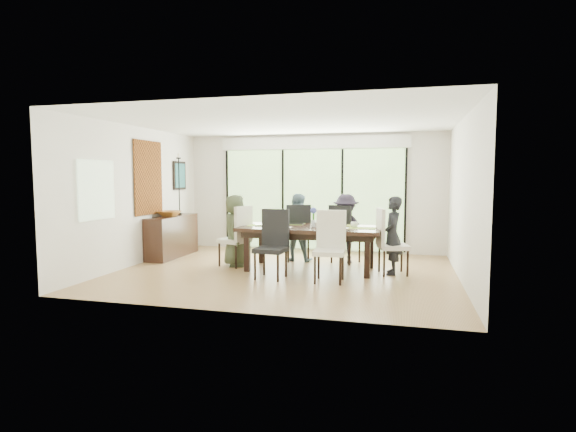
% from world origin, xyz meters
% --- Properties ---
extents(floor, '(6.00, 5.00, 0.01)m').
position_xyz_m(floor, '(0.00, 0.00, -0.01)').
color(floor, brown).
rests_on(floor, ground).
extents(ceiling, '(6.00, 5.00, 0.01)m').
position_xyz_m(ceiling, '(0.00, 0.00, 2.71)').
color(ceiling, white).
rests_on(ceiling, wall_back).
extents(wall_back, '(6.00, 0.02, 2.70)m').
position_xyz_m(wall_back, '(0.00, 2.51, 1.35)').
color(wall_back, silver).
rests_on(wall_back, floor).
extents(wall_front, '(6.00, 0.02, 2.70)m').
position_xyz_m(wall_front, '(0.00, -2.51, 1.35)').
color(wall_front, silver).
rests_on(wall_front, floor).
extents(wall_left, '(0.02, 5.00, 2.70)m').
position_xyz_m(wall_left, '(-3.01, 0.00, 1.35)').
color(wall_left, silver).
rests_on(wall_left, floor).
extents(wall_right, '(0.02, 5.00, 2.70)m').
position_xyz_m(wall_right, '(3.01, 0.00, 1.35)').
color(wall_right, white).
rests_on(wall_right, floor).
extents(glass_doors, '(4.20, 0.02, 2.30)m').
position_xyz_m(glass_doors, '(0.00, 2.47, 1.20)').
color(glass_doors, '#598C3F').
rests_on(glass_doors, wall_back).
extents(blinds_header, '(4.40, 0.06, 0.28)m').
position_xyz_m(blinds_header, '(0.00, 2.46, 2.50)').
color(blinds_header, white).
rests_on(blinds_header, wall_back).
extents(mullion_a, '(0.05, 0.04, 2.30)m').
position_xyz_m(mullion_a, '(-2.10, 2.46, 1.20)').
color(mullion_a, black).
rests_on(mullion_a, wall_back).
extents(mullion_b, '(0.05, 0.04, 2.30)m').
position_xyz_m(mullion_b, '(-0.70, 2.46, 1.20)').
color(mullion_b, black).
rests_on(mullion_b, wall_back).
extents(mullion_c, '(0.05, 0.04, 2.30)m').
position_xyz_m(mullion_c, '(0.70, 2.46, 1.20)').
color(mullion_c, black).
rests_on(mullion_c, wall_back).
extents(mullion_d, '(0.05, 0.04, 2.30)m').
position_xyz_m(mullion_d, '(2.10, 2.46, 1.20)').
color(mullion_d, black).
rests_on(mullion_d, wall_back).
extents(side_window, '(0.02, 0.90, 1.00)m').
position_xyz_m(side_window, '(-2.97, -1.20, 1.50)').
color(side_window, '#8CAD7F').
rests_on(side_window, wall_left).
extents(deck, '(6.00, 1.80, 0.10)m').
position_xyz_m(deck, '(0.00, 3.40, -0.05)').
color(deck, '#4E2E21').
rests_on(deck, ground).
extents(rail_top, '(6.00, 0.08, 0.06)m').
position_xyz_m(rail_top, '(0.00, 4.20, 0.55)').
color(rail_top, brown).
rests_on(rail_top, deck).
extents(foliage_left, '(3.20, 3.20, 3.20)m').
position_xyz_m(foliage_left, '(-1.80, 5.20, 1.44)').
color(foliage_left, '#14380F').
rests_on(foliage_left, ground).
extents(foliage_mid, '(4.00, 4.00, 4.00)m').
position_xyz_m(foliage_mid, '(0.40, 5.80, 1.80)').
color(foliage_mid, '#14380F').
rests_on(foliage_mid, ground).
extents(foliage_right, '(2.80, 2.80, 2.80)m').
position_xyz_m(foliage_right, '(2.20, 5.00, 1.26)').
color(foliage_right, '#14380F').
rests_on(foliage_right, ground).
extents(foliage_far, '(3.60, 3.60, 3.60)m').
position_xyz_m(foliage_far, '(-0.60, 6.50, 1.62)').
color(foliage_far, '#14380F').
rests_on(foliage_far, ground).
extents(table_top, '(2.57, 1.18, 0.06)m').
position_xyz_m(table_top, '(0.41, 0.32, 0.77)').
color(table_top, black).
rests_on(table_top, floor).
extents(table_apron, '(2.36, 0.96, 0.11)m').
position_xyz_m(table_apron, '(0.41, 0.32, 0.67)').
color(table_apron, black).
rests_on(table_apron, floor).
extents(table_leg_fl, '(0.10, 0.10, 0.74)m').
position_xyz_m(table_leg_fl, '(-0.67, -0.11, 0.37)').
color(table_leg_fl, black).
rests_on(table_leg_fl, floor).
extents(table_leg_fr, '(0.10, 0.10, 0.74)m').
position_xyz_m(table_leg_fr, '(1.49, -0.11, 0.37)').
color(table_leg_fr, black).
rests_on(table_leg_fr, floor).
extents(table_leg_bl, '(0.10, 0.10, 0.74)m').
position_xyz_m(table_leg_bl, '(-0.67, 0.75, 0.37)').
color(table_leg_bl, black).
rests_on(table_leg_bl, floor).
extents(table_leg_br, '(0.10, 0.10, 0.74)m').
position_xyz_m(table_leg_br, '(1.49, 0.75, 0.37)').
color(table_leg_br, black).
rests_on(table_leg_br, floor).
extents(chair_left_end, '(0.62, 0.62, 1.18)m').
position_xyz_m(chair_left_end, '(-1.09, 0.32, 0.59)').
color(chair_left_end, beige).
rests_on(chair_left_end, floor).
extents(chair_right_end, '(0.60, 0.60, 1.18)m').
position_xyz_m(chair_right_end, '(1.91, 0.32, 0.59)').
color(chair_right_end, silver).
rests_on(chair_right_end, floor).
extents(chair_far_left, '(0.63, 0.63, 1.18)m').
position_xyz_m(chair_far_left, '(-0.04, 1.17, 0.59)').
color(chair_far_left, black).
rests_on(chair_far_left, floor).
extents(chair_far_right, '(0.64, 0.64, 1.18)m').
position_xyz_m(chair_far_right, '(0.96, 1.17, 0.59)').
color(chair_far_right, black).
rests_on(chair_far_right, floor).
extents(chair_near_left, '(0.53, 0.53, 1.18)m').
position_xyz_m(chair_near_left, '(-0.09, -0.55, 0.59)').
color(chair_near_left, black).
rests_on(chair_near_left, floor).
extents(chair_near_right, '(0.51, 0.51, 1.18)m').
position_xyz_m(chair_near_right, '(0.91, -0.55, 0.59)').
color(chair_near_right, white).
rests_on(chair_near_right, floor).
extents(person_left_end, '(0.54, 0.72, 1.38)m').
position_xyz_m(person_left_end, '(-1.07, 0.32, 0.69)').
color(person_left_end, '#3A432D').
rests_on(person_left_end, floor).
extents(person_right_end, '(0.45, 0.67, 1.38)m').
position_xyz_m(person_right_end, '(1.89, 0.32, 0.69)').
color(person_right_end, black).
rests_on(person_right_end, floor).
extents(person_far_left, '(0.66, 0.43, 1.38)m').
position_xyz_m(person_far_left, '(-0.04, 1.15, 0.69)').
color(person_far_left, slate).
rests_on(person_far_left, floor).
extents(person_far_right, '(0.66, 0.43, 1.38)m').
position_xyz_m(person_far_right, '(0.96, 1.15, 0.69)').
color(person_far_right, '#251F2E').
rests_on(person_far_right, floor).
extents(placemat_left, '(0.47, 0.34, 0.01)m').
position_xyz_m(placemat_left, '(-0.54, 0.32, 0.81)').
color(placemat_left, '#90BA42').
rests_on(placemat_left, table_top).
extents(placemat_right, '(0.47, 0.34, 0.01)m').
position_xyz_m(placemat_right, '(1.36, 0.32, 0.81)').
color(placemat_right, olive).
rests_on(placemat_right, table_top).
extents(placemat_far_l, '(0.47, 0.34, 0.01)m').
position_xyz_m(placemat_far_l, '(-0.04, 0.72, 0.81)').
color(placemat_far_l, '#75A63B').
rests_on(placemat_far_l, table_top).
extents(placemat_far_r, '(0.47, 0.34, 0.01)m').
position_xyz_m(placemat_far_r, '(0.96, 0.72, 0.81)').
color(placemat_far_r, '#97B03E').
rests_on(placemat_far_r, table_top).
extents(placemat_paper, '(0.47, 0.34, 0.01)m').
position_xyz_m(placemat_paper, '(-0.14, 0.02, 0.81)').
color(placemat_paper, white).
rests_on(placemat_paper, table_top).
extents(tablet_far_l, '(0.28, 0.19, 0.01)m').
position_xyz_m(tablet_far_l, '(0.06, 0.67, 0.82)').
color(tablet_far_l, black).
rests_on(tablet_far_l, table_top).
extents(tablet_far_r, '(0.26, 0.18, 0.01)m').
position_xyz_m(tablet_far_r, '(0.91, 0.67, 0.81)').
color(tablet_far_r, black).
rests_on(tablet_far_r, table_top).
extents(papers, '(0.32, 0.24, 0.00)m').
position_xyz_m(papers, '(1.11, 0.27, 0.81)').
color(papers, white).
rests_on(papers, table_top).
extents(platter_base, '(0.28, 0.28, 0.03)m').
position_xyz_m(platter_base, '(-0.14, 0.02, 0.82)').
color(platter_base, white).
rests_on(platter_base, table_top).
extents(platter_snacks, '(0.21, 0.21, 0.01)m').
position_xyz_m(platter_snacks, '(-0.14, 0.02, 0.84)').
color(platter_snacks, '#C34C16').
rests_on(platter_snacks, table_top).
extents(vase, '(0.09, 0.09, 0.13)m').
position_xyz_m(vase, '(0.46, 0.37, 0.87)').
color(vase, silver).
rests_on(vase, table_top).
extents(hyacinth_stems, '(0.04, 0.04, 0.17)m').
position_xyz_m(hyacinth_stems, '(0.46, 0.37, 1.00)').
color(hyacinth_stems, '#337226').
rests_on(hyacinth_stems, table_top).
extents(hyacinth_blooms, '(0.12, 0.12, 0.12)m').
position_xyz_m(hyacinth_blooms, '(0.46, 0.37, 1.10)').
color(hyacinth_blooms, '#4753B2').
rests_on(hyacinth_blooms, table_top).
extents(laptop, '(0.41, 0.33, 0.03)m').
position_xyz_m(laptop, '(-0.44, 0.22, 0.82)').
color(laptop, silver).
rests_on(laptop, table_top).
extents(cup_a, '(0.19, 0.19, 0.10)m').
position_xyz_m(cup_a, '(-0.29, 0.47, 0.85)').
color(cup_a, white).
rests_on(cup_a, table_top).
extents(cup_b, '(0.15, 0.15, 0.10)m').
position_xyz_m(cup_b, '(0.56, 0.22, 0.85)').
color(cup_b, white).
rests_on(cup_b, table_top).
extents(cup_c, '(0.19, 0.19, 0.10)m').
position_xyz_m(cup_c, '(1.21, 0.42, 0.85)').
color(cup_c, white).
rests_on(cup_c, table_top).
extents(book, '(0.24, 0.28, 0.02)m').
position_xyz_m(book, '(0.66, 0.37, 0.81)').
color(book, white).
rests_on(book, table_top).
extents(sideboard, '(0.44, 1.57, 0.88)m').
position_xyz_m(sideboard, '(-2.76, 0.93, 0.44)').
color(sideboard, black).
rests_on(sideboard, floor).
extents(bowl, '(0.47, 0.47, 0.11)m').
position_xyz_m(bowl, '(-2.76, 0.83, 0.94)').
color(bowl, brown).
rests_on(bowl, sideboard).
extents(candlestick_base, '(0.10, 0.10, 0.04)m').
position_xyz_m(candlestick_base, '(-2.76, 1.28, 0.90)').
color(candlestick_base, black).
rests_on(candlestick_base, sideboard).
extents(candlestick_shaft, '(0.02, 0.02, 1.23)m').
position_xyz_m(candlestick_shaft, '(-2.76, 1.28, 1.52)').
color(candlestick_shaft, black).
rests_on(candlestick_shaft, sideboard).
extents(candlestick_pan, '(0.10, 0.10, 0.03)m').
position_xyz_m(candlestick_pan, '(-2.76, 1.28, 2.13)').
color(candlestick_pan, black).
rests_on(candlestick_pan, sideboard).
extents(candle, '(0.04, 0.04, 0.10)m').
position_xyz_m(candle, '(-2.76, 1.28, 2.19)').
color(candle, silver).
rests_on(candle, sideboard).
extents(tapestry, '(0.02, 1.00, 1.50)m').
position_xyz_m(tapestry, '(-2.97, 0.40, 1.70)').
color(tapestry, brown).
rests_on(tapestry, wall_left).
extents(art_frame, '(0.03, 0.55, 0.65)m').
position_xyz_m(art_frame, '(-2.97, 1.70, 1.75)').
color(art_frame, black).
rests_on(art_frame, wall_left).
extents(art_canvas, '(0.01, 0.45, 0.55)m').
position_xyz_m(art_canvas, '(-2.95, 1.70, 1.75)').
color(art_canvas, '#1B5058').
rests_on(art_canvas, wall_left).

